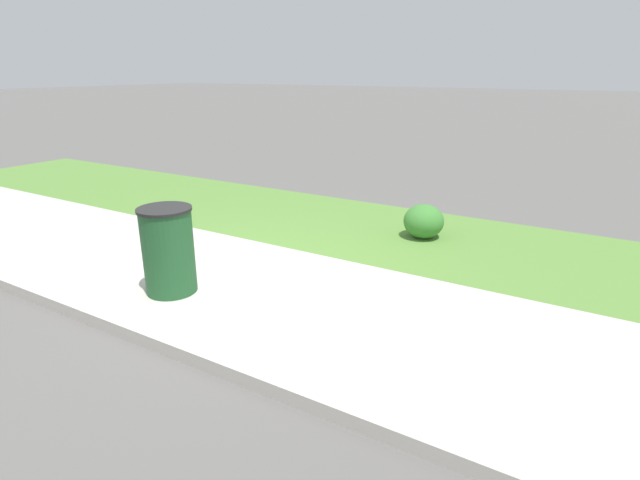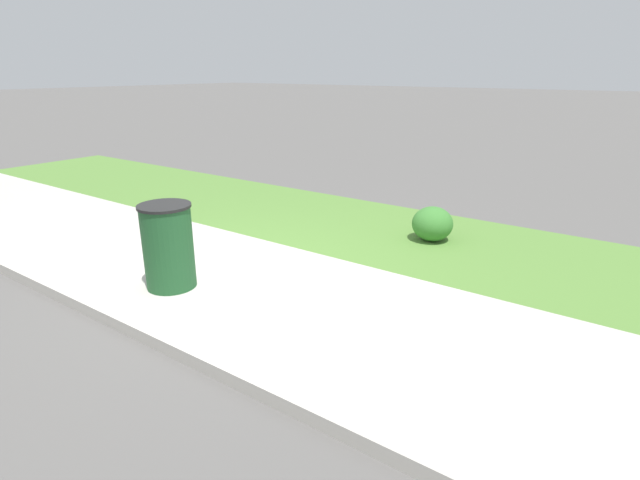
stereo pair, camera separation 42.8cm
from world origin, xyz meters
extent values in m
plane|color=#5B5956|center=(0.00, 0.00, 0.00)|extent=(120.00, 120.00, 0.00)
cube|color=#BCB7AD|center=(0.00, 0.00, 0.01)|extent=(18.00, 2.50, 0.01)
cube|color=#568438|center=(0.00, 2.61, 0.00)|extent=(18.00, 2.72, 0.01)
cube|color=#BCB7AD|center=(0.00, -1.33, 0.06)|extent=(18.00, 0.16, 0.12)
cylinder|color=#1E5128|center=(-0.27, -0.49, 0.45)|extent=(0.53, 0.53, 0.90)
cylinder|color=black|center=(-0.27, -0.49, 0.91)|extent=(0.55, 0.55, 0.03)
ellipsoid|color=#3D7F33|center=(1.38, 2.63, 0.24)|extent=(0.56, 0.56, 0.47)
camera|label=1|loc=(3.59, -3.83, 2.25)|focal=28.00mm
camera|label=2|loc=(3.95, -3.59, 2.25)|focal=28.00mm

